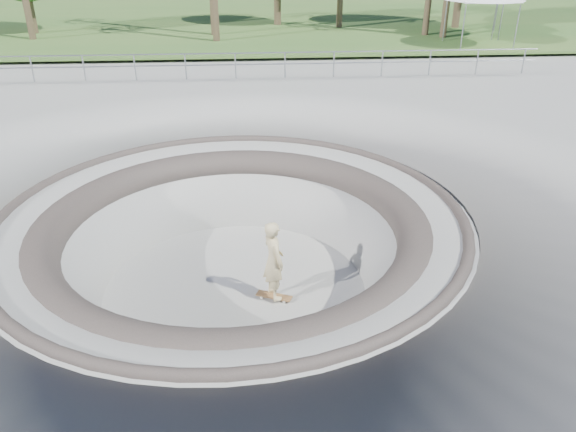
# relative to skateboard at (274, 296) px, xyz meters

# --- Properties ---
(ground) EXTENTS (180.00, 180.00, 0.00)m
(ground) POSITION_rel_skateboard_xyz_m (-0.88, 0.55, 1.83)
(ground) COLOR #9B9B96
(ground) RESTS_ON ground
(skate_bowl) EXTENTS (14.00, 14.00, 4.10)m
(skate_bowl) POSITION_rel_skateboard_xyz_m (-0.88, 0.55, 0.00)
(skate_bowl) COLOR #9B9B96
(skate_bowl) RESTS_ON ground
(grass_strip) EXTENTS (180.00, 36.00, 0.12)m
(grass_strip) POSITION_rel_skateboard_xyz_m (-0.88, 34.55, 2.05)
(grass_strip) COLOR #376026
(grass_strip) RESTS_ON ground
(distant_hills) EXTENTS (103.20, 45.00, 28.60)m
(distant_hills) POSITION_rel_skateboard_xyz_m (2.90, 57.72, -5.19)
(distant_hills) COLOR brown
(distant_hills) RESTS_ON ground
(safety_railing) EXTENTS (25.00, 0.06, 1.03)m
(safety_railing) POSITION_rel_skateboard_xyz_m (-0.88, 12.55, 2.52)
(safety_railing) COLOR gray
(safety_railing) RESTS_ON ground
(skateboard) EXTENTS (0.84, 0.53, 0.08)m
(skateboard) POSITION_rel_skateboard_xyz_m (0.00, 0.00, 0.00)
(skateboard) COLOR brown
(skateboard) RESTS_ON ground
(skater) EXTENTS (0.67, 0.80, 1.86)m
(skater) POSITION_rel_skateboard_xyz_m (0.00, -0.00, 0.95)
(skater) COLOR #D5C18A
(skater) RESTS_ON skateboard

